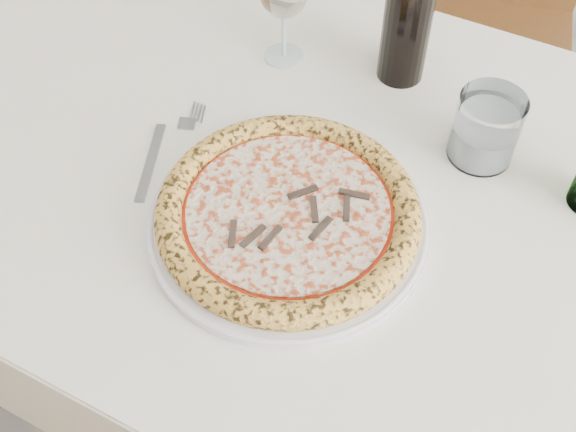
# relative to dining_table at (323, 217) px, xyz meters

# --- Properties ---
(dining_table) EXTENTS (1.42, 0.88, 0.76)m
(dining_table) POSITION_rel_dining_table_xyz_m (0.00, 0.00, 0.00)
(dining_table) COLOR brown
(dining_table) RESTS_ON floor
(plate) EXTENTS (0.35, 0.35, 0.02)m
(plate) POSITION_rel_dining_table_xyz_m (-0.00, -0.10, 0.10)
(plate) COLOR white
(plate) RESTS_ON dining_table
(pizza) EXTENTS (0.33, 0.33, 0.03)m
(pizza) POSITION_rel_dining_table_xyz_m (-0.00, -0.10, 0.12)
(pizza) COLOR tan
(pizza) RESTS_ON plate
(fork) EXTENTS (0.07, 0.20, 0.00)m
(fork) POSITION_rel_dining_table_xyz_m (-0.22, -0.07, 0.09)
(fork) COLOR #8B949C
(fork) RESTS_ON dining_table
(tumbler) EXTENTS (0.09, 0.09, 0.10)m
(tumbler) POSITION_rel_dining_table_xyz_m (0.16, 0.14, 0.14)
(tumbler) COLOR white
(tumbler) RESTS_ON dining_table
(wine_bottle) EXTENTS (0.07, 0.07, 0.28)m
(wine_bottle) POSITION_rel_dining_table_xyz_m (-0.00, 0.24, 0.21)
(wine_bottle) COLOR black
(wine_bottle) RESTS_ON dining_table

